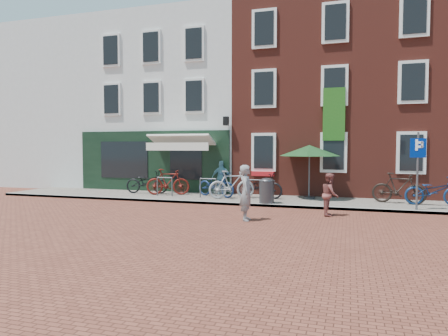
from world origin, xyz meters
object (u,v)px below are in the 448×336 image
(litter_bin, at_px, (267,189))
(bicycle_1, at_px, (168,182))
(parking_sign, at_px, (418,159))
(bicycle_4, at_px, (260,186))
(woman, at_px, (246,193))
(bicycle_2, at_px, (216,185))
(bicycle_0, at_px, (147,182))
(parasol, at_px, (309,149))
(bicycle_6, at_px, (434,191))
(bicycle_5, at_px, (399,188))
(bicycle_3, at_px, (232,185))
(boy, at_px, (330,194))
(cafe_person, at_px, (222,177))

(litter_bin, distance_m, bicycle_1, 4.90)
(parking_sign, relative_size, bicycle_4, 1.33)
(woman, relative_size, bicycle_2, 0.85)
(bicycle_0, relative_size, bicycle_2, 1.00)
(parking_sign, bearing_deg, bicycle_2, 169.51)
(parasol, xyz_separation_m, bicycle_2, (-3.86, -0.60, -1.55))
(parasol, distance_m, bicycle_6, 4.84)
(bicycle_0, bearing_deg, bicycle_5, -97.21)
(parasol, xyz_separation_m, bicycle_4, (-1.97, -0.51, -1.55))
(bicycle_3, bearing_deg, bicycle_4, -94.84)
(boy, distance_m, bicycle_4, 4.20)
(parking_sign, relative_size, woman, 1.56)
(bicycle_2, bearing_deg, parking_sign, -77.22)
(parking_sign, bearing_deg, litter_bin, 179.33)
(litter_bin, bearing_deg, boy, -32.65)
(bicycle_4, bearing_deg, parking_sign, -95.38)
(parasol, xyz_separation_m, bicycle_6, (4.54, -0.66, -1.55))
(cafe_person, height_order, bicycle_4, cafe_person)
(litter_bin, relative_size, parasol, 0.41)
(parasol, bearing_deg, bicycle_0, -176.78)
(boy, relative_size, bicycle_2, 0.70)
(bicycle_2, distance_m, bicycle_5, 7.23)
(litter_bin, xyz_separation_m, woman, (-0.00, -3.15, 0.21))
(parking_sign, relative_size, cafe_person, 1.74)
(parasol, relative_size, woman, 1.47)
(bicycle_4, relative_size, bicycle_6, 1.00)
(litter_bin, distance_m, parasol, 2.85)
(parasol, bearing_deg, litter_bin, -125.32)
(bicycle_2, relative_size, bicycle_4, 1.00)
(boy, distance_m, cafe_person, 6.23)
(bicycle_5, xyz_separation_m, bicycle_6, (1.17, -0.13, -0.06))
(bicycle_2, bearing_deg, bicycle_5, -66.15)
(bicycle_4, bearing_deg, cafe_person, 75.59)
(bicycle_0, height_order, bicycle_2, same)
(bicycle_3, relative_size, bicycle_5, 1.00)
(parking_sign, relative_size, bicycle_1, 1.37)
(bicycle_1, relative_size, bicycle_6, 0.97)
(bicycle_1, relative_size, bicycle_3, 1.00)
(bicycle_3, distance_m, bicycle_6, 7.59)
(woman, distance_m, bicycle_5, 6.61)
(bicycle_6, bearing_deg, bicycle_1, 85.62)
(litter_bin, bearing_deg, bicycle_5, 16.71)
(boy, height_order, bicycle_4, boy)
(boy, bearing_deg, bicycle_1, 64.16)
(litter_bin, distance_m, bicycle_0, 6.09)
(litter_bin, relative_size, parking_sign, 0.39)
(bicycle_4, bearing_deg, bicycle_6, -81.97)
(bicycle_0, height_order, bicycle_3, bicycle_3)
(parasol, bearing_deg, cafe_person, 175.03)
(bicycle_4, bearing_deg, bicycle_5, -80.89)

